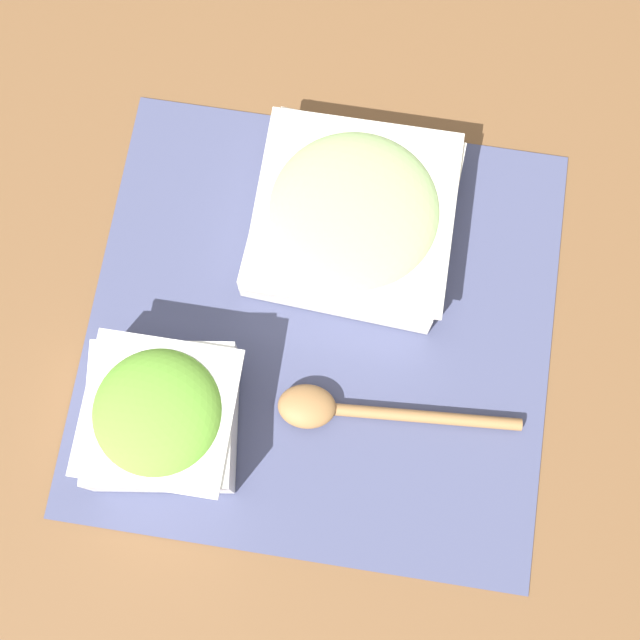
{
  "coord_description": "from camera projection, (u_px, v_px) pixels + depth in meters",
  "views": [
    {
      "loc": [
        -0.03,
        0.22,
        0.86
      ],
      "look_at": [
        0.0,
        0.0,
        0.03
      ],
      "focal_mm": 50.0,
      "sensor_mm": 36.0,
      "label": 1
    }
  ],
  "objects": [
    {
      "name": "wooden_spoon",
      "position": [
        341.0,
        409.0,
        0.86
      ],
      "size": [
        0.24,
        0.05,
        0.02
      ],
      "color": "#9E7042",
      "rests_on": "placemat"
    },
    {
      "name": "cucumber_bowl",
      "position": [
        354.0,
        216.0,
        0.88
      ],
      "size": [
        0.2,
        0.2,
        0.07
      ],
      "color": "silver",
      "rests_on": "placemat"
    },
    {
      "name": "lettuce_bowl",
      "position": [
        161.0,
        416.0,
        0.82
      ],
      "size": [
        0.15,
        0.15,
        0.09
      ],
      "color": "white",
      "rests_on": "placemat"
    },
    {
      "name": "ground_plane",
      "position": [
        320.0,
        329.0,
        0.89
      ],
      "size": [
        3.0,
        3.0,
        0.0
      ],
      "primitive_type": "plane",
      "color": "brown"
    },
    {
      "name": "placemat",
      "position": [
        320.0,
        328.0,
        0.89
      ],
      "size": [
        0.46,
        0.45,
        0.0
      ],
      "color": "#474C70",
      "rests_on": "ground_plane"
    }
  ]
}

